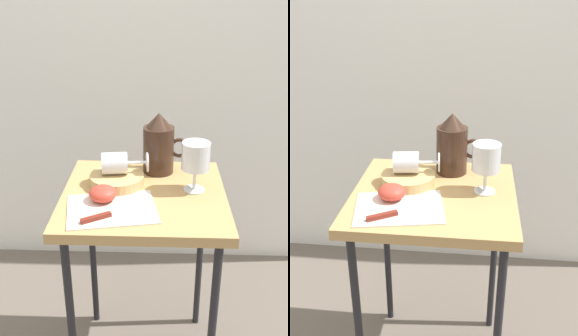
{
  "view_description": "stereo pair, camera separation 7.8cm",
  "coord_description": "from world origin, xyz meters",
  "views": [
    {
      "loc": [
        0.04,
        -1.09,
        1.26
      ],
      "look_at": [
        0.0,
        0.0,
        0.78
      ],
      "focal_mm": 43.81,
      "sensor_mm": 36.0,
      "label": 1
    },
    {
      "loc": [
        0.12,
        -1.08,
        1.26
      ],
      "look_at": [
        0.0,
        0.0,
        0.78
      ],
      "focal_mm": 43.81,
      "sensor_mm": 36.0,
      "label": 2
    }
  ],
  "objects": [
    {
      "name": "table",
      "position": [
        0.0,
        0.0,
        0.62
      ],
      "size": [
        0.49,
        0.47,
        0.7
      ],
      "color": "tan",
      "rests_on": "ground_plane"
    },
    {
      "name": "apple_half_left",
      "position": [
        -0.12,
        -0.06,
        0.72
      ],
      "size": [
        0.08,
        0.08,
        0.04
      ],
      "primitive_type": "ellipsoid",
      "color": "#CC3D2D",
      "rests_on": "linen_napkin"
    },
    {
      "name": "pitcher",
      "position": [
        0.04,
        0.15,
        0.78
      ],
      "size": [
        0.15,
        0.1,
        0.2
      ],
      "color": "#382319",
      "rests_on": "table"
    },
    {
      "name": "curtain_drape",
      "position": [
        0.0,
        0.68,
        1.03
      ],
      "size": [
        2.4,
        0.03,
        2.05
      ],
      "primitive_type": "cube",
      "color": "white",
      "rests_on": "ground_plane"
    },
    {
      "name": "wine_glass_tipped_near",
      "position": [
        -0.09,
        0.06,
        0.76
      ],
      "size": [
        0.15,
        0.08,
        0.07
      ],
      "color": "silver",
      "rests_on": "basket_tray"
    },
    {
      "name": "wine_glass_upright",
      "position": [
        0.15,
        0.02,
        0.8
      ],
      "size": [
        0.08,
        0.08,
        0.15
      ],
      "color": "silver",
      "rests_on": "table"
    },
    {
      "name": "knife",
      "position": [
        -0.09,
        -0.15,
        0.7
      ],
      "size": [
        0.19,
        0.12,
        0.01
      ],
      "color": "silver",
      "rests_on": "linen_napkin"
    },
    {
      "name": "linen_napkin",
      "position": [
        -0.09,
        -0.11,
        0.7
      ],
      "size": [
        0.27,
        0.23,
        0.0
      ],
      "primitive_type": "cube",
      "rotation": [
        0.0,
        0.0,
        0.18
      ],
      "color": "silver",
      "rests_on": "table"
    },
    {
      "name": "basket_tray",
      "position": [
        -0.09,
        0.05,
        0.71
      ],
      "size": [
        0.17,
        0.17,
        0.03
      ],
      "primitive_type": "cylinder",
      "color": "tan",
      "rests_on": "table"
    }
  ]
}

